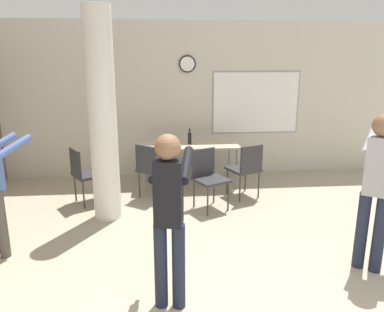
{
  "coord_description": "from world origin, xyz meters",
  "views": [
    {
      "loc": [
        -0.64,
        -1.84,
        2.17
      ],
      "look_at": [
        -0.27,
        2.27,
        1.07
      ],
      "focal_mm": 35.0,
      "sensor_mm": 36.0,
      "label": 1
    }
  ],
  "objects_px": {
    "bottle_on_table": "(190,138)",
    "person_playing_side": "(377,181)",
    "chair_table_right": "(246,167)",
    "chair_near_pillar": "(85,171)",
    "folding_table": "(189,146)",
    "chair_table_left": "(152,167)",
    "person_playing_front": "(169,209)",
    "chair_table_front": "(208,175)"
  },
  "relations": [
    {
      "from": "chair_near_pillar",
      "to": "chair_table_front",
      "type": "bearing_deg",
      "value": -10.11
    },
    {
      "from": "bottle_on_table",
      "to": "person_playing_front",
      "type": "relative_size",
      "value": 0.17
    },
    {
      "from": "chair_table_right",
      "to": "folding_table",
      "type": "bearing_deg",
      "value": 137.84
    },
    {
      "from": "chair_table_right",
      "to": "chair_near_pillar",
      "type": "distance_m",
      "value": 2.47
    },
    {
      "from": "chair_table_right",
      "to": "bottle_on_table",
      "type": "bearing_deg",
      "value": 138.58
    },
    {
      "from": "bottle_on_table",
      "to": "person_playing_side",
      "type": "relative_size",
      "value": 0.16
    },
    {
      "from": "chair_table_right",
      "to": "person_playing_front",
      "type": "bearing_deg",
      "value": -116.47
    },
    {
      "from": "bottle_on_table",
      "to": "chair_table_left",
      "type": "height_order",
      "value": "bottle_on_table"
    },
    {
      "from": "bottle_on_table",
      "to": "chair_table_right",
      "type": "relative_size",
      "value": 0.3
    },
    {
      "from": "chair_table_left",
      "to": "person_playing_side",
      "type": "distance_m",
      "value": 3.25
    },
    {
      "from": "bottle_on_table",
      "to": "folding_table",
      "type": "bearing_deg",
      "value": 108.74
    },
    {
      "from": "folding_table",
      "to": "person_playing_side",
      "type": "distance_m",
      "value": 3.35
    },
    {
      "from": "chair_table_front",
      "to": "person_playing_front",
      "type": "bearing_deg",
      "value": -106.01
    },
    {
      "from": "person_playing_side",
      "to": "chair_table_right",
      "type": "bearing_deg",
      "value": 110.91
    },
    {
      "from": "chair_table_right",
      "to": "person_playing_front",
      "type": "xyz_separation_m",
      "value": [
        -1.28,
        -2.56,
        0.42
      ]
    },
    {
      "from": "folding_table",
      "to": "chair_near_pillar",
      "type": "xyz_separation_m",
      "value": [
        -1.63,
        -0.79,
        -0.17
      ]
    },
    {
      "from": "chair_table_front",
      "to": "person_playing_side",
      "type": "distance_m",
      "value": 2.35
    },
    {
      "from": "bottle_on_table",
      "to": "chair_near_pillar",
      "type": "bearing_deg",
      "value": -155.23
    },
    {
      "from": "chair_table_right",
      "to": "chair_table_front",
      "type": "height_order",
      "value": "same"
    },
    {
      "from": "chair_near_pillar",
      "to": "person_playing_side",
      "type": "relative_size",
      "value": 0.53
    },
    {
      "from": "person_playing_front",
      "to": "chair_table_front",
      "type": "bearing_deg",
      "value": 73.99
    },
    {
      "from": "folding_table",
      "to": "chair_near_pillar",
      "type": "bearing_deg",
      "value": -154.32
    },
    {
      "from": "folding_table",
      "to": "chair_near_pillar",
      "type": "distance_m",
      "value": 1.82
    },
    {
      "from": "bottle_on_table",
      "to": "chair_table_right",
      "type": "distance_m",
      "value": 1.14
    },
    {
      "from": "bottle_on_table",
      "to": "chair_near_pillar",
      "type": "xyz_separation_m",
      "value": [
        -1.64,
        -0.76,
        -0.32
      ]
    },
    {
      "from": "chair_table_front",
      "to": "chair_near_pillar",
      "type": "relative_size",
      "value": 1.0
    },
    {
      "from": "folding_table",
      "to": "bottle_on_table",
      "type": "height_order",
      "value": "bottle_on_table"
    },
    {
      "from": "chair_near_pillar",
      "to": "chair_table_left",
      "type": "bearing_deg",
      "value": 8.7
    },
    {
      "from": "folding_table",
      "to": "chair_table_left",
      "type": "relative_size",
      "value": 1.91
    },
    {
      "from": "chair_table_right",
      "to": "chair_near_pillar",
      "type": "height_order",
      "value": "same"
    },
    {
      "from": "bottle_on_table",
      "to": "chair_table_front",
      "type": "height_order",
      "value": "bottle_on_table"
    },
    {
      "from": "bottle_on_table",
      "to": "chair_table_front",
      "type": "bearing_deg",
      "value": -80.48
    },
    {
      "from": "folding_table",
      "to": "bottle_on_table",
      "type": "xyz_separation_m",
      "value": [
        0.01,
        -0.03,
        0.15
      ]
    },
    {
      "from": "bottle_on_table",
      "to": "chair_table_front",
      "type": "xyz_separation_m",
      "value": [
        0.18,
        -1.08,
        -0.32
      ]
    },
    {
      "from": "bottle_on_table",
      "to": "person_playing_side",
      "type": "bearing_deg",
      "value": -60.21
    },
    {
      "from": "person_playing_side",
      "to": "person_playing_front",
      "type": "distance_m",
      "value": 2.14
    },
    {
      "from": "person_playing_side",
      "to": "person_playing_front",
      "type": "xyz_separation_m",
      "value": [
        -2.1,
        -0.42,
        -0.04
      ]
    },
    {
      "from": "folding_table",
      "to": "chair_table_left",
      "type": "bearing_deg",
      "value": -135.05
    },
    {
      "from": "chair_near_pillar",
      "to": "folding_table",
      "type": "bearing_deg",
      "value": 25.68
    },
    {
      "from": "chair_table_left",
      "to": "person_playing_front",
      "type": "bearing_deg",
      "value": -85.95
    },
    {
      "from": "chair_near_pillar",
      "to": "person_playing_front",
      "type": "height_order",
      "value": "person_playing_front"
    },
    {
      "from": "bottle_on_table",
      "to": "chair_table_left",
      "type": "relative_size",
      "value": 0.3
    }
  ]
}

